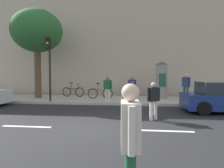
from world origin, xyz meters
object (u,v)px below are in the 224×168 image
object	(u,v)px
bicycle_leaning	(73,92)
pedestrian_with_backpack	(108,87)
poster_column	(161,80)
pedestrian_tallest	(132,85)
traffic_light	(49,58)
bicycle_upright	(100,93)
street_tree	(37,32)
pedestrian_in_light_jacket	(186,84)
pedestrian_with_bag	(154,98)
pedestrian_near_pole	(130,137)

from	to	relation	value
bicycle_leaning	pedestrian_with_backpack	bearing A→B (deg)	-39.24
poster_column	pedestrian_tallest	bearing A→B (deg)	160.11
traffic_light	bicycle_upright	size ratio (longest dim) A/B	2.26
street_tree	pedestrian_in_light_jacket	size ratio (longest dim) A/B	3.60
poster_column	pedestrian_in_light_jacket	xyz separation A→B (m)	(1.46, -0.82, -0.27)
pedestrian_with_bag	bicycle_upright	world-z (taller)	pedestrian_with_bag
traffic_light	poster_column	size ratio (longest dim) A/B	1.54
poster_column	street_tree	world-z (taller)	street_tree
pedestrian_in_light_jacket	pedestrian_with_backpack	distance (m)	5.18
traffic_light	poster_column	distance (m)	7.72
pedestrian_tallest	pedestrian_near_pole	bearing A→B (deg)	-89.70
poster_column	pedestrian_near_pole	xyz separation A→B (m)	(-2.00, -11.37, -0.46)
traffic_light	bicycle_leaning	xyz separation A→B (m)	(0.67, 2.68, -2.32)
pedestrian_tallest	poster_column	bearing A→B (deg)	-19.89
street_tree	bicycle_leaning	world-z (taller)	street_tree
poster_column	bicycle_upright	xyz separation A→B (m)	(-4.30, -0.56, -0.93)
traffic_light	pedestrian_in_light_jacket	distance (m)	8.98
traffic_light	pedestrian_in_light_jacket	size ratio (longest dim) A/B	2.27
pedestrian_with_backpack	bicycle_leaning	world-z (taller)	pedestrian_with_backpack
pedestrian_in_light_jacket	pedestrian_with_backpack	world-z (taller)	pedestrian_in_light_jacket
traffic_light	pedestrian_with_bag	xyz separation A→B (m)	(6.08, -3.71, -1.96)
pedestrian_tallest	bicycle_leaning	world-z (taller)	pedestrian_tallest
pedestrian_tallest	bicycle_upright	xyz separation A→B (m)	(-2.24, -1.31, -0.51)
street_tree	pedestrian_with_bag	distance (m)	10.19
pedestrian_near_pole	bicycle_leaning	world-z (taller)	pedestrian_near_pole
poster_column	pedestrian_tallest	world-z (taller)	poster_column
traffic_light	pedestrian_near_pole	world-z (taller)	traffic_light
pedestrian_near_pole	pedestrian_with_backpack	distance (m)	9.41
poster_column	bicycle_leaning	world-z (taller)	poster_column
pedestrian_with_bag	pedestrian_near_pole	bearing A→B (deg)	-98.94
poster_column	bicycle_upright	distance (m)	4.43
pedestrian_with_bag	bicycle_upright	distance (m)	6.30
bicycle_upright	pedestrian_near_pole	bearing A→B (deg)	-77.99
poster_column	pedestrian_tallest	size ratio (longest dim) A/B	1.70
poster_column	pedestrian_with_bag	world-z (taller)	poster_column
poster_column	pedestrian_with_backpack	bearing A→B (deg)	-149.66
poster_column	pedestrian_in_light_jacket	world-z (taller)	poster_column
poster_column	pedestrian_with_backpack	size ratio (longest dim) A/B	1.66
pedestrian_in_light_jacket	bicycle_upright	size ratio (longest dim) A/B	1.00
pedestrian_with_bag	poster_column	bearing A→B (deg)	79.10
pedestrian_tallest	traffic_light	bearing A→B (deg)	-149.50
traffic_light	street_tree	bearing A→B (deg)	134.41
pedestrian_with_backpack	pedestrian_near_pole	bearing A→B (deg)	-80.47
bicycle_upright	poster_column	bearing A→B (deg)	7.44
pedestrian_with_backpack	pedestrian_tallest	bearing A→B (deg)	62.14
pedestrian_in_light_jacket	pedestrian_with_backpack	size ratio (longest dim) A/B	1.13
traffic_light	pedestrian_near_pole	distance (m)	10.63
pedestrian_with_bag	bicycle_leaning	distance (m)	8.37
pedestrian_in_light_jacket	bicycle_leaning	distance (m)	8.14
street_tree	pedestrian_tallest	distance (m)	7.94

